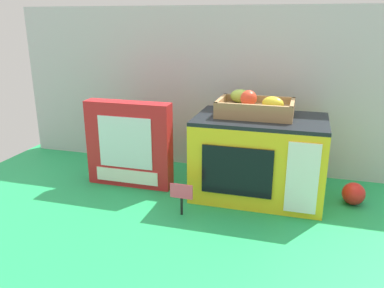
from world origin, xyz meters
name	(u,v)px	position (x,y,z in m)	size (l,w,h in m)	color
ground_plane	(192,194)	(0.00, 0.00, 0.00)	(1.70, 1.70, 0.00)	#219E54
display_back_panel	(214,90)	(0.00, 0.29, 0.31)	(1.61, 0.03, 0.62)	#B7BABF
toy_microwave	(259,157)	(0.21, 0.05, 0.13)	(0.42, 0.26, 0.27)	yellow
food_groups_crate	(255,107)	(0.19, 0.08, 0.30)	(0.24, 0.16, 0.08)	#A37F51
cookie_set_box	(129,144)	(-0.24, 0.02, 0.15)	(0.30, 0.07, 0.30)	red
price_sign	(181,195)	(0.01, -0.15, 0.07)	(0.07, 0.01, 0.10)	black
loose_toy_apple	(354,194)	(0.52, 0.07, 0.04)	(0.07, 0.07, 0.07)	red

